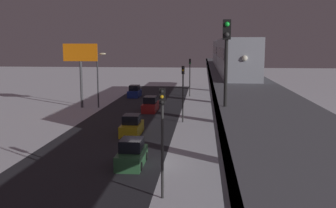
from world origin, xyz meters
TOP-DOWN VIEW (x-y plane):
  - ground_plane at (0.00, 0.00)m, footprint 240.00×240.00m
  - avenue_asphalt at (4.04, 0.00)m, footprint 11.00×106.65m
  - elevated_railway at (-7.25, -0.00)m, footprint 5.00×106.65m
  - subway_train at (-7.34, -19.75)m, footprint 2.94×36.87m
  - rail_signal at (-5.36, 9.50)m, footprint 0.36×0.41m
  - sedan_green at (0.84, 0.46)m, footprint 1.91×4.05m
  - sedan_yellow at (2.64, -9.23)m, footprint 1.80×4.16m
  - sedan_blue at (7.24, -36.47)m, footprint 1.80×4.24m
  - sedan_red at (2.64, -22.70)m, footprint 1.80×4.75m
  - traffic_light_near at (-2.06, 6.42)m, footprint 0.32×0.44m
  - traffic_light_mid at (-2.06, -15.67)m, footprint 0.32×0.44m
  - traffic_light_far at (-2.06, -37.77)m, footprint 0.32×0.44m
  - commercial_billboard at (12.64, -24.80)m, footprint 4.80×0.36m
  - street_lamp_far at (10.11, -25.00)m, footprint 1.35×0.44m

SIDE VIEW (x-z plane):
  - ground_plane at x=0.00m, z-range 0.00..0.00m
  - avenue_asphalt at x=4.04m, z-range 0.00..0.01m
  - sedan_green at x=0.84m, z-range -0.20..1.77m
  - sedan_yellow at x=2.64m, z-range -0.19..1.78m
  - sedan_blue at x=7.24m, z-range -0.19..1.78m
  - sedan_red at x=2.64m, z-range -0.19..1.78m
  - traffic_light_near at x=-2.06m, z-range 1.00..7.40m
  - traffic_light_mid at x=-2.06m, z-range 1.00..7.40m
  - traffic_light_far at x=-2.06m, z-range 1.00..7.40m
  - street_lamp_far at x=10.11m, z-range 0.99..8.64m
  - elevated_railway at x=-7.25m, z-range 2.16..8.08m
  - commercial_billboard at x=12.64m, z-range 2.38..11.28m
  - subway_train at x=-7.34m, z-range 6.00..9.40m
  - rail_signal at x=-5.36m, z-range 6.65..10.65m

